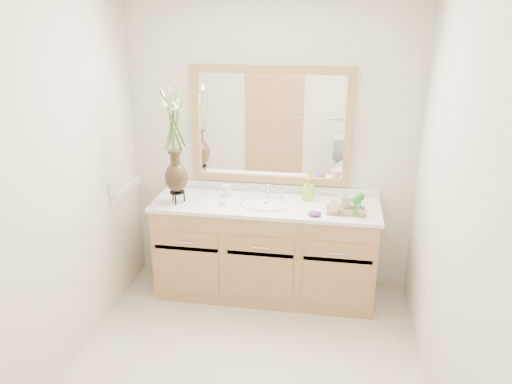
% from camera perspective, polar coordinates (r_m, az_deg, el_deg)
% --- Properties ---
extents(floor, '(2.60, 2.60, 0.00)m').
position_cam_1_polar(floor, '(3.61, -1.45, -19.75)').
color(floor, beige).
rests_on(floor, ground).
extents(wall_back, '(2.40, 0.02, 2.40)m').
position_cam_1_polar(wall_back, '(4.19, 1.70, 4.84)').
color(wall_back, white).
rests_on(wall_back, floor).
extents(wall_front, '(2.40, 0.02, 2.40)m').
position_cam_1_polar(wall_front, '(1.88, -9.48, -16.95)').
color(wall_front, white).
rests_on(wall_front, floor).
extents(wall_left, '(0.02, 2.60, 2.40)m').
position_cam_1_polar(wall_left, '(3.40, -21.91, -0.49)').
color(wall_left, white).
rests_on(wall_left, floor).
extents(wall_right, '(0.02, 2.60, 2.40)m').
position_cam_1_polar(wall_right, '(3.01, 21.44, -3.16)').
color(wall_right, white).
rests_on(wall_right, floor).
extents(vanity, '(1.80, 0.55, 0.80)m').
position_cam_1_polar(vanity, '(4.23, 1.06, -6.71)').
color(vanity, tan).
rests_on(vanity, floor).
extents(counter, '(1.84, 0.57, 0.03)m').
position_cam_1_polar(counter, '(4.05, 1.10, -1.49)').
color(counter, white).
rests_on(counter, vanity).
extents(sink, '(0.38, 0.34, 0.23)m').
position_cam_1_polar(sink, '(4.05, 1.06, -2.09)').
color(sink, white).
rests_on(sink, counter).
extents(mirror, '(1.32, 0.04, 0.97)m').
position_cam_1_polar(mirror, '(4.12, 1.69, 7.50)').
color(mirror, white).
rests_on(mirror, wall_back).
extents(switch_plate, '(0.02, 0.12, 0.12)m').
position_cam_1_polar(switch_plate, '(4.10, -16.04, 0.42)').
color(switch_plate, white).
rests_on(switch_plate, wall_left).
extents(door, '(0.80, 0.03, 2.00)m').
position_cam_1_polar(door, '(2.12, -17.21, -19.68)').
color(door, tan).
rests_on(door, floor).
extents(flower_vase, '(0.22, 0.22, 0.90)m').
position_cam_1_polar(flower_vase, '(3.94, -9.41, 7.15)').
color(flower_vase, black).
rests_on(flower_vase, counter).
extents(tumbler, '(0.07, 0.07, 0.09)m').
position_cam_1_polar(tumbler, '(4.19, -3.38, 0.15)').
color(tumbler, beige).
rests_on(tumbler, counter).
extents(soap_dish, '(0.09, 0.09, 0.03)m').
position_cam_1_polar(soap_dish, '(4.02, -3.85, -1.33)').
color(soap_dish, beige).
rests_on(soap_dish, counter).
extents(soap_bottle, '(0.09, 0.09, 0.17)m').
position_cam_1_polar(soap_bottle, '(4.12, 5.99, 0.25)').
color(soap_bottle, '#A6D632').
rests_on(soap_bottle, counter).
extents(purple_dish, '(0.11, 0.09, 0.04)m').
position_cam_1_polar(purple_dish, '(3.83, 6.72, -2.47)').
color(purple_dish, '#672878').
rests_on(purple_dish, counter).
extents(tray, '(0.30, 0.20, 0.02)m').
position_cam_1_polar(tray, '(3.95, 10.26, -2.10)').
color(tray, brown).
rests_on(tray, counter).
extents(mug_left, '(0.11, 0.10, 0.10)m').
position_cam_1_polar(mug_left, '(3.87, 9.02, -1.59)').
color(mug_left, beige).
rests_on(mug_left, tray).
extents(mug_right, '(0.15, 0.15, 0.11)m').
position_cam_1_polar(mug_right, '(3.98, 10.29, -0.98)').
color(mug_right, beige).
rests_on(mug_right, tray).
extents(goblet_front, '(0.07, 0.07, 0.15)m').
position_cam_1_polar(goblet_front, '(3.84, 11.38, -1.04)').
color(goblet_front, '#297B29').
rests_on(goblet_front, tray).
extents(goblet_back, '(0.06, 0.06, 0.13)m').
position_cam_1_polar(goblet_back, '(3.97, 11.90, -0.64)').
color(goblet_back, '#297B29').
rests_on(goblet_back, tray).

